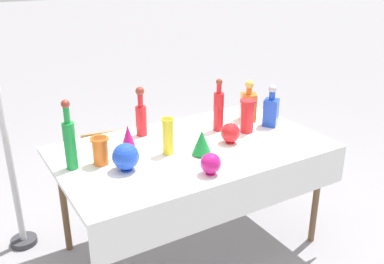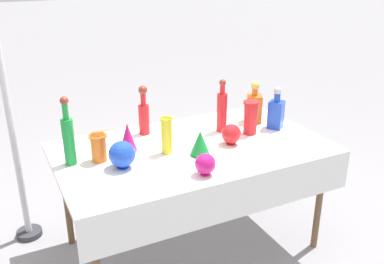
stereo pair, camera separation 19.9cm
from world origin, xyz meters
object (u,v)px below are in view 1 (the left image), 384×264
Objects in this scene: square_decanter_1 at (271,110)px; round_bowl_2 at (230,133)px; slender_vase_0 at (247,115)px; cardboard_box_behind_left at (113,162)px; tall_bottle_1 at (141,115)px; tall_bottle_2 at (219,109)px; square_decanter_0 at (248,104)px; canopy_pole at (0,108)px; fluted_vase_0 at (128,139)px; slender_vase_2 at (100,150)px; fluted_vase_1 at (202,142)px; tall_bottle_0 at (70,141)px; slender_vase_1 at (168,135)px; round_bowl_0 at (211,163)px; round_bowl_1 at (126,157)px.

square_decanter_1 is 0.45m from round_bowl_2.
cardboard_box_behind_left is (-0.58, 1.14, -0.69)m from slender_vase_0.
cardboard_box_behind_left is at bearing 125.28° from square_decanter_1.
tall_bottle_2 is (0.50, -0.19, 0.01)m from tall_bottle_1.
canopy_pole is (-1.63, 0.42, 0.13)m from square_decanter_0.
canopy_pole is at bearing 140.60° from fluted_vase_0.
tall_bottle_1 is at bearing 170.27° from square_decanter_0.
slender_vase_0 is 1.04m from slender_vase_2.
tall_bottle_2 is 0.43m from fluted_vase_1.
slender_vase_0 reaches higher than cardboard_box_behind_left.
slender_vase_2 reaches higher than fluted_vase_1.
square_decanter_1 is 1.89× the size of fluted_vase_1.
fluted_vase_0 is at bearing 146.84° from fluted_vase_1.
cardboard_box_behind_left is 1.33m from canopy_pole.
tall_bottle_0 is 1.37× the size of square_decanter_1.
fluted_vase_0 is at bearing 175.63° from square_decanter_1.
tall_bottle_0 is at bearing 169.13° from slender_vase_1.
fluted_vase_1 is (0.38, -0.25, -0.01)m from fluted_vase_0.
round_bowl_0 is at bearing -152.57° from square_decanter_1.
square_decanter_1 is 0.88m from round_bowl_0.
square_decanter_0 reaches higher than round_bowl_2.
round_bowl_1 is 0.06× the size of canopy_pole.
fluted_vase_1 is at bearing 68.88° from round_bowl_0.
square_decanter_0 is 1.32× the size of slender_vase_0.
round_bowl_1 is (-0.94, -0.11, -0.04)m from slender_vase_0.
square_decanter_1 is at bearing -18.17° from tall_bottle_2.
square_decanter_0 is at bearing 39.14° from round_bowl_0.
slender_vase_1 is 0.41m from slender_vase_2.
tall_bottle_2 reaches higher than slender_vase_0.
round_bowl_2 is 0.24× the size of cardboard_box_behind_left.
fluted_vase_0 is at bearing -129.95° from tall_bottle_1.
tall_bottle_2 is 0.15× the size of canopy_pole.
fluted_vase_0 is 0.22m from round_bowl_1.
tall_bottle_1 is at bearing 110.80° from fluted_vase_1.
slender_vase_0 is 0.09× the size of canopy_pole.
round_bowl_1 is (-0.10, -0.20, -0.01)m from fluted_vase_0.
square_decanter_0 is 0.19m from square_decanter_1.
cardboard_box_behind_left is (-0.43, 1.01, -0.73)m from tall_bottle_2.
square_decanter_1 reaches higher than round_bowl_0.
tall_bottle_2 is at bearing -66.88° from cardboard_box_behind_left.
slender_vase_2 is (-0.39, -0.28, -0.05)m from tall_bottle_1.
slender_vase_0 is 0.42× the size of cardboard_box_behind_left.
tall_bottle_0 is 1.36m from square_decanter_0.
square_decanter_0 is at bearing 50.01° from slender_vase_0.
square_decanter_0 is at bearing 15.57° from slender_vase_1.
tall_bottle_1 reaches higher than fluted_vase_1.
tall_bottle_1 reaches higher than round_bowl_1.
round_bowl_2 is (0.26, 0.06, -0.01)m from fluted_vase_1.
slender_vase_2 is at bearing -174.34° from tall_bottle_2.
canopy_pole is at bearing 142.52° from slender_vase_1.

